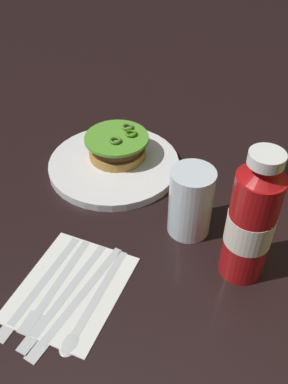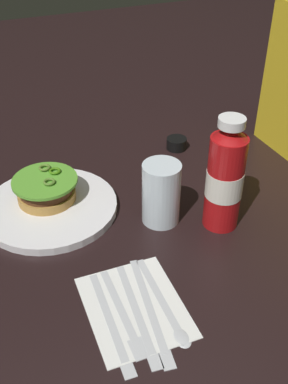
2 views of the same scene
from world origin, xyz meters
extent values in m
plane|color=black|center=(0.00, 0.00, 0.00)|extent=(3.00, 3.00, 0.00)
cylinder|color=white|center=(-0.11, -0.07, 0.01)|extent=(0.26, 0.26, 0.02)
cylinder|color=#B3803C|center=(-0.13, -0.08, 0.02)|extent=(0.11, 0.11, 0.02)
cylinder|color=#512D19|center=(-0.13, -0.08, 0.04)|extent=(0.10, 0.10, 0.02)
cylinder|color=red|center=(-0.13, -0.08, 0.05)|extent=(0.10, 0.10, 0.01)
cylinder|color=#569B2D|center=(-0.13, -0.08, 0.06)|extent=(0.13, 0.13, 0.01)
torus|color=#417A13|center=(-0.14, -0.05, 0.07)|extent=(0.02, 0.02, 0.01)
torus|color=#567729|center=(-0.16, -0.07, 0.07)|extent=(0.02, 0.02, 0.01)
torus|color=#517729|center=(-0.11, -0.07, 0.07)|extent=(0.02, 0.02, 0.01)
cylinder|color=#AF1113|center=(0.05, 0.21, 0.09)|extent=(0.07, 0.07, 0.18)
cone|color=#AF1113|center=(0.05, 0.21, 0.19)|extent=(0.06, 0.06, 0.02)
cylinder|color=white|center=(0.05, 0.21, 0.21)|extent=(0.05, 0.05, 0.02)
cylinder|color=white|center=(0.05, 0.21, 0.09)|extent=(0.07, 0.07, 0.05)
cylinder|color=silver|center=(0.00, 0.11, 0.06)|extent=(0.07, 0.07, 0.12)
cube|color=white|center=(0.18, -0.02, 0.00)|extent=(0.18, 0.15, 0.00)
cube|color=silver|center=(0.18, -0.06, 0.00)|extent=(0.17, 0.02, 0.00)
cube|color=silver|center=(0.25, -0.06, 0.00)|extent=(0.08, 0.02, 0.00)
cube|color=silver|center=(0.18, -0.04, 0.00)|extent=(0.18, 0.02, 0.00)
cube|color=silver|center=(0.25, -0.04, 0.00)|extent=(0.04, 0.02, 0.00)
cube|color=silver|center=(0.18, -0.02, 0.00)|extent=(0.18, 0.03, 0.00)
cube|color=silver|center=(0.25, -0.02, 0.00)|extent=(0.08, 0.03, 0.00)
cube|color=silver|center=(0.18, 0.01, 0.00)|extent=(0.19, 0.04, 0.00)
cube|color=silver|center=(0.26, -0.01, 0.00)|extent=(0.08, 0.03, 0.00)
cube|color=silver|center=(0.18, 0.03, 0.00)|extent=(0.18, 0.02, 0.00)
ellipsoid|color=silver|center=(0.26, 0.03, 0.00)|extent=(0.04, 0.03, 0.00)
camera|label=1|loc=(0.47, 0.21, 0.50)|focal=38.01mm
camera|label=2|loc=(0.61, -0.19, 0.55)|focal=42.90mm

